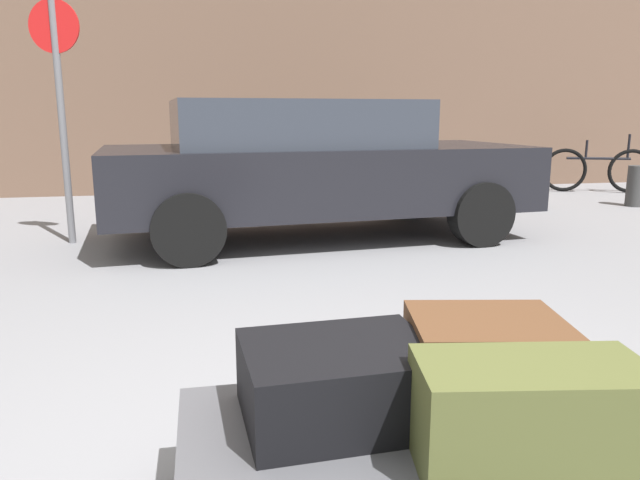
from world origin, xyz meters
name	(u,v)px	position (x,y,z in m)	size (l,w,h in m)	color
luggage_cart	(396,452)	(0.00, 0.00, 0.27)	(1.32, 0.86, 0.34)	#4C4C51
suitcase_black_rear_left	(338,382)	(-0.16, 0.13, 0.46)	(0.59, 0.46, 0.24)	black
duffel_bag_olive_front_left	(530,415)	(0.30, -0.24, 0.49)	(0.62, 0.31, 0.30)	#4C5128
suitcase_brown_center	(486,356)	(0.38, 0.19, 0.48)	(0.51, 0.42, 0.27)	#51331E
parked_car	(313,166)	(0.60, 4.55, 0.76)	(4.44, 2.22, 1.42)	black
bicycle_leaning	(597,170)	(5.93, 7.31, 0.37)	(1.67, 0.68, 0.96)	black
bollard_kerb_near	(454,191)	(2.73, 5.81, 0.29)	(0.24, 0.24, 0.57)	#383838
bollard_kerb_mid	(540,189)	(3.99, 5.81, 0.29)	(0.24, 0.24, 0.57)	#383838
bollard_kerb_far	(635,186)	(5.47, 5.81, 0.29)	(0.24, 0.24, 0.57)	#383838
no_parking_sign	(60,96)	(-1.86, 4.76, 1.46)	(0.49, 0.16, 2.35)	slate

